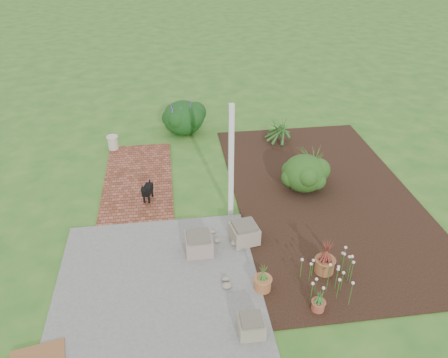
{
  "coord_description": "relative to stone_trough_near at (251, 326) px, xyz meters",
  "views": [
    {
      "loc": [
        -0.84,
        -7.33,
        5.57
      ],
      "look_at": [
        0.2,
        0.4,
        0.7
      ],
      "focal_mm": 35.0,
      "sensor_mm": 36.0,
      "label": 1
    }
  ],
  "objects": [
    {
      "name": "agapanthus_clump_front",
      "position": [
        1.92,
        6.2,
        0.29
      ],
      "size": [
        1.0,
        1.0,
        0.85
      ],
      "primitive_type": null,
      "rotation": [
        0.0,
        0.0,
        -0.05
      ],
      "color": "#103C11",
      "rests_on": "garden_bed"
    },
    {
      "name": "veranda_post",
      "position": [
        0.14,
        3.1,
        1.08
      ],
      "size": [
        0.1,
        0.1,
        2.5
      ],
      "primitive_type": "cube",
      "color": "white",
      "rests_on": "ground"
    },
    {
      "name": "stone_trough_near",
      "position": [
        0.0,
        0.0,
        0.0
      ],
      "size": [
        0.39,
        0.39,
        0.26
      ],
      "primitive_type": "cube",
      "rotation": [
        0.0,
        0.0,
        -0.01
      ],
      "color": "gray",
      "rests_on": "concrete_patio"
    },
    {
      "name": "stone_trough_far",
      "position": [
        0.27,
        2.15,
        0.04
      ],
      "size": [
        0.58,
        0.58,
        0.33
      ],
      "primitive_type": "cube",
      "rotation": [
        0.0,
        0.0,
        0.18
      ],
      "color": "gray",
      "rests_on": "concrete_patio"
    },
    {
      "name": "purple_flowering_bush",
      "position": [
        -0.62,
        7.2,
        0.32
      ],
      "size": [
        1.33,
        1.33,
        0.97
      ],
      "primitive_type": "ellipsoid",
      "rotation": [
        0.0,
        0.0,
        -0.18
      ],
      "color": "black",
      "rests_on": "ground"
    },
    {
      "name": "black_dog",
      "position": [
        -1.61,
        3.77,
        0.15
      ],
      "size": [
        0.26,
        0.53,
        0.46
      ],
      "rotation": [
        0.0,
        0.0,
        -0.27
      ],
      "color": "black",
      "rests_on": "brick_path"
    },
    {
      "name": "ground",
      "position": [
        -0.16,
        3.0,
        -0.17
      ],
      "size": [
        80.0,
        80.0,
        0.0
      ],
      "primitive_type": "plane",
      "color": "#29621F",
      "rests_on": "ground"
    },
    {
      "name": "concrete_patio",
      "position": [
        -1.41,
        1.25,
        -0.15
      ],
      "size": [
        3.5,
        3.5,
        0.04
      ],
      "primitive_type": "cube",
      "color": "slate",
      "rests_on": "ground"
    },
    {
      "name": "pink_flower_patch",
      "position": [
        1.46,
        0.73,
        0.17
      ],
      "size": [
        1.0,
        1.0,
        0.61
      ],
      "primitive_type": null,
      "rotation": [
        0.0,
        0.0,
        -0.05
      ],
      "color": "#113D0F",
      "rests_on": "garden_bed"
    },
    {
      "name": "agapanthus_clump_back",
      "position": [
        2.21,
        4.27,
        0.32
      ],
      "size": [
        1.12,
        1.12,
        0.92
      ],
      "primitive_type": null,
      "rotation": [
        0.0,
        0.0,
        -0.11
      ],
      "color": "#114210",
      "rests_on": "garden_bed"
    },
    {
      "name": "brick_path",
      "position": [
        -1.86,
        4.75,
        -0.15
      ],
      "size": [
        1.6,
        3.5,
        0.04
      ],
      "primitive_type": "cube",
      "color": "brown",
      "rests_on": "ground"
    },
    {
      "name": "evergreen_shrub",
      "position": [
        1.94,
        3.83,
        0.28
      ],
      "size": [
        1.06,
        1.06,
        0.84
      ],
      "primitive_type": "ellipsoid",
      "rotation": [
        0.0,
        0.0,
        -0.07
      ],
      "color": "#15380D",
      "rests_on": "garden_bed"
    },
    {
      "name": "terracotta_pot_small_right",
      "position": [
        0.36,
        0.86,
        -0.02
      ],
      "size": [
        0.34,
        0.34,
        0.24
      ],
      "primitive_type": "cylinder",
      "rotation": [
        0.0,
        0.0,
        0.18
      ],
      "color": "#A46237",
      "rests_on": "garden_bed"
    },
    {
      "name": "garden_bed",
      "position": [
        2.34,
        3.5,
        -0.16
      ],
      "size": [
        4.0,
        7.0,
        0.03
      ],
      "primitive_type": "cube",
      "color": "black",
      "rests_on": "ground"
    },
    {
      "name": "terracotta_pot_small_left",
      "position": [
        1.16,
        0.3,
        -0.05
      ],
      "size": [
        0.25,
        0.25,
        0.18
      ],
      "primitive_type": "cylinder",
      "rotation": [
        0.0,
        0.0,
        0.22
      ],
      "color": "#9B4834",
      "rests_on": "garden_bed"
    },
    {
      "name": "cream_ceramic_urn",
      "position": [
        -2.56,
        6.38,
        0.05
      ],
      "size": [
        0.35,
        0.35,
        0.36
      ],
      "primitive_type": "cylinder",
      "rotation": [
        0.0,
        0.0,
        -0.39
      ],
      "color": "beige",
      "rests_on": "brick_path"
    },
    {
      "name": "stone_trough_mid",
      "position": [
        -0.63,
        1.96,
        0.04
      ],
      "size": [
        0.51,
        0.51,
        0.33
      ],
      "primitive_type": "cube",
      "rotation": [
        0.0,
        0.0,
        0.02
      ],
      "color": "#7A685B",
      "rests_on": "concrete_patio"
    },
    {
      "name": "terracotta_pot_bronze",
      "position": [
        1.54,
        1.13,
        -0.0
      ],
      "size": [
        0.38,
        0.38,
        0.28
      ],
      "primitive_type": "cylinder",
      "rotation": [
        0.0,
        0.0,
        0.12
      ],
      "color": "#955C32",
      "rests_on": "garden_bed"
    }
  ]
}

